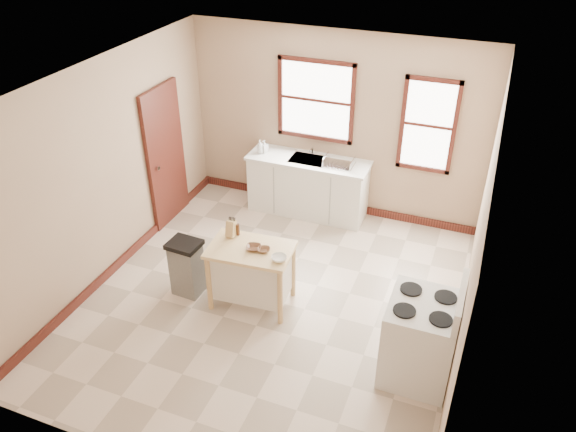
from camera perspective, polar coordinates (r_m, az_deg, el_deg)
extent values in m
plane|color=beige|center=(7.16, -1.66, -8.59)|extent=(5.00, 5.00, 0.00)
plane|color=white|center=(5.75, -2.10, 13.12)|extent=(5.00, 5.00, 0.00)
cube|color=tan|center=(8.45, 4.78, 9.20)|extent=(4.50, 0.04, 2.80)
cube|color=tan|center=(7.41, -18.16, 4.23)|extent=(0.04, 5.00, 2.80)
cube|color=tan|center=(5.97, 18.53, -2.99)|extent=(0.04, 5.00, 2.80)
cube|color=black|center=(8.47, -12.33, 5.99)|extent=(0.06, 0.90, 2.10)
cube|color=black|center=(9.03, 4.35, 1.27)|extent=(4.50, 0.04, 0.12)
cube|color=black|center=(8.08, -16.42, -4.23)|extent=(0.04, 5.00, 0.12)
cylinder|color=silver|center=(8.58, 2.50, 6.94)|extent=(0.03, 0.03, 0.22)
imported|color=#B2B2B2|center=(8.61, -2.87, 7.03)|extent=(0.11, 0.11, 0.22)
imported|color=#B2B2B2|center=(8.65, -2.42, 7.07)|extent=(0.12, 0.12, 0.20)
cylinder|color=#452512|center=(6.87, -5.12, -1.38)|extent=(0.06, 0.06, 0.15)
imported|color=brown|center=(6.63, -3.51, -3.24)|extent=(0.21, 0.21, 0.04)
imported|color=brown|center=(6.59, -2.48, -3.46)|extent=(0.19, 0.19, 0.04)
imported|color=white|center=(6.43, -0.92, -4.34)|extent=(0.23, 0.23, 0.06)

